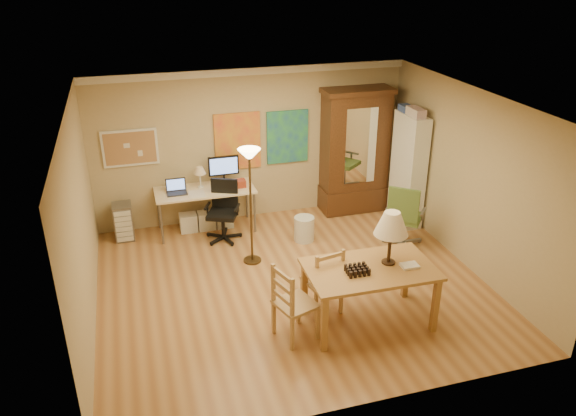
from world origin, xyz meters
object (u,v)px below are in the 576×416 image
object	(u,v)px
dining_table	(378,255)
office_chair_black	(224,224)
office_chair_green	(403,230)
armoire	(354,159)
bookshelf	(408,170)
computer_desk	(207,204)

from	to	relation	value
dining_table	office_chair_black	size ratio (longest dim) A/B	1.62
office_chair_green	armoire	world-z (taller)	armoire
armoire	bookshelf	distance (m)	1.03
dining_table	office_chair_green	distance (m)	2.26
dining_table	armoire	size ratio (longest dim) A/B	0.72
dining_table	computer_desk	distance (m)	3.71
office_chair_black	bookshelf	world-z (taller)	bookshelf
dining_table	bookshelf	size ratio (longest dim) A/B	0.84
armoire	bookshelf	xyz separation A→B (m)	(0.70, -0.76, -0.01)
dining_table	office_chair_black	world-z (taller)	dining_table
dining_table	computer_desk	world-z (taller)	dining_table
bookshelf	dining_table	bearing A→B (deg)	-124.20
office_chair_black	bookshelf	xyz separation A→B (m)	(3.24, -0.24, 0.71)
computer_desk	office_chair_green	size ratio (longest dim) A/B	1.52
computer_desk	bookshelf	bearing A→B (deg)	-11.17
computer_desk	office_chair_black	world-z (taller)	computer_desk
computer_desk	bookshelf	size ratio (longest dim) A/B	0.85
dining_table	armoire	distance (m)	3.52
computer_desk	office_chair_black	distance (m)	0.52
dining_table	office_chair_green	world-z (taller)	dining_table
dining_table	computer_desk	xyz separation A→B (m)	(-1.67, 3.27, -0.50)
office_chair_green	office_chair_black	bearing A→B (deg)	158.27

